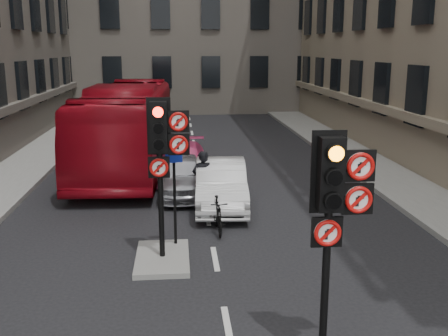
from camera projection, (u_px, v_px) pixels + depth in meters
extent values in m
cube|color=gray|center=(395.00, 176.00, 19.42)|extent=(3.00, 50.00, 0.16)
cube|color=gray|center=(163.00, 258.00, 11.90)|extent=(1.20, 2.00, 0.12)
cylinder|color=black|center=(325.00, 285.00, 7.99)|extent=(0.12, 0.12, 2.40)
cube|color=black|center=(330.00, 174.00, 7.59)|extent=(0.36, 0.28, 1.10)
cube|color=black|center=(328.00, 172.00, 7.72)|extent=(0.52, 0.03, 1.25)
cylinder|color=orange|center=(337.00, 154.00, 7.28)|extent=(0.22, 0.01, 0.22)
cylinder|color=black|center=(335.00, 178.00, 7.36)|extent=(0.22, 0.01, 0.22)
cylinder|color=black|center=(334.00, 202.00, 7.43)|extent=(0.22, 0.01, 0.22)
cube|color=black|center=(359.00, 166.00, 7.58)|extent=(0.47, 0.05, 0.47)
cylinder|color=white|center=(360.00, 166.00, 7.54)|extent=(0.41, 0.02, 0.41)
torus|color=#BF0C0A|center=(361.00, 167.00, 7.53)|extent=(0.41, 0.06, 0.41)
cube|color=#BF0C0A|center=(361.00, 167.00, 7.52)|extent=(0.25, 0.01, 0.25)
cube|color=black|center=(357.00, 199.00, 7.70)|extent=(0.47, 0.05, 0.47)
cylinder|color=white|center=(358.00, 200.00, 7.66)|extent=(0.41, 0.02, 0.41)
torus|color=#BF0C0A|center=(359.00, 200.00, 7.64)|extent=(0.41, 0.06, 0.41)
cube|color=#BF0C0A|center=(359.00, 200.00, 7.64)|extent=(0.25, 0.01, 0.25)
cube|color=black|center=(327.00, 232.00, 7.77)|extent=(0.47, 0.05, 0.47)
cylinder|color=white|center=(327.00, 233.00, 7.73)|extent=(0.41, 0.02, 0.41)
torus|color=#BF0C0A|center=(328.00, 233.00, 7.72)|extent=(0.41, 0.06, 0.41)
cube|color=#BF0C0A|center=(328.00, 233.00, 7.71)|extent=(0.25, 0.01, 0.25)
cylinder|color=black|center=(161.00, 205.00, 11.62)|extent=(0.12, 0.12, 2.40)
cube|color=black|center=(159.00, 127.00, 11.22)|extent=(0.36, 0.28, 1.10)
cube|color=black|center=(159.00, 126.00, 11.35)|extent=(0.52, 0.03, 1.25)
cylinder|color=#FF1407|center=(158.00, 112.00, 10.90)|extent=(0.22, 0.02, 0.22)
cylinder|color=black|center=(158.00, 129.00, 10.98)|extent=(0.22, 0.02, 0.22)
cylinder|color=black|center=(159.00, 145.00, 11.06)|extent=(0.22, 0.02, 0.22)
cube|color=black|center=(178.00, 121.00, 11.21)|extent=(0.47, 0.05, 0.47)
cylinder|color=white|center=(178.00, 122.00, 11.17)|extent=(0.41, 0.02, 0.41)
torus|color=#BF0C0A|center=(178.00, 122.00, 11.16)|extent=(0.41, 0.06, 0.41)
cube|color=#BF0C0A|center=(178.00, 122.00, 11.15)|extent=(0.25, 0.02, 0.25)
cube|color=black|center=(179.00, 144.00, 11.32)|extent=(0.47, 0.05, 0.47)
cylinder|color=white|center=(179.00, 145.00, 11.29)|extent=(0.41, 0.02, 0.41)
torus|color=#BF0C0A|center=(179.00, 145.00, 11.27)|extent=(0.41, 0.06, 0.41)
cube|color=#BF0C0A|center=(179.00, 145.00, 11.27)|extent=(0.25, 0.02, 0.25)
cube|color=black|center=(159.00, 167.00, 11.40)|extent=(0.47, 0.05, 0.47)
cylinder|color=white|center=(159.00, 168.00, 11.36)|extent=(0.41, 0.02, 0.41)
torus|color=#BF0C0A|center=(159.00, 168.00, 11.35)|extent=(0.41, 0.06, 0.41)
cube|color=#BF0C0A|center=(159.00, 168.00, 11.34)|extent=(0.25, 0.02, 0.25)
imported|color=#96979D|center=(182.00, 175.00, 17.09)|extent=(1.67, 3.89, 1.31)
imported|color=silver|center=(221.00, 184.00, 15.83)|extent=(1.71, 4.31, 1.39)
imported|color=#C93B72|center=(182.00, 161.00, 19.32)|extent=(2.11, 4.42, 1.25)
imported|color=maroon|center=(128.00, 126.00, 20.97)|extent=(3.21, 12.02, 3.32)
imported|color=black|center=(218.00, 215.00, 13.68)|extent=(0.49, 1.53, 0.91)
imported|color=black|center=(202.00, 180.00, 15.58)|extent=(0.74, 0.59, 1.76)
cylinder|color=black|center=(175.00, 198.00, 12.38)|extent=(0.07, 0.07, 2.28)
cube|color=navy|center=(174.00, 156.00, 12.10)|extent=(0.40, 0.13, 0.32)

